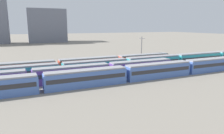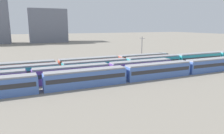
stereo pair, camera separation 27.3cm
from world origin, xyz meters
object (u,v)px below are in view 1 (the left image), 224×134
at_px(train_track_2, 177,60).
at_px(catenary_pole_1, 142,49).
at_px(train_track_1, 72,73).
at_px(train_track_3, 90,64).
at_px(train_track_0, 125,74).

distance_m(train_track_2, catenary_pole_1, 12.35).
height_order(train_track_2, catenary_pole_1, catenary_pole_1).
distance_m(train_track_1, train_track_3, 12.83).
bearing_deg(train_track_1, train_track_3, 54.14).
bearing_deg(train_track_3, train_track_2, -10.35).
relative_size(train_track_1, train_track_2, 0.50).
xyz_separation_m(train_track_3, catenary_pole_1, (19.68, 2.82, 3.30)).
relative_size(train_track_0, train_track_2, 0.66).
xyz_separation_m(train_track_0, train_track_2, (24.62, 10.40, 0.00)).
bearing_deg(train_track_2, train_track_0, -157.10).
bearing_deg(train_track_0, catenary_pole_1, 49.32).
height_order(train_track_1, train_track_3, same).
distance_m(train_track_1, catenary_pole_1, 30.42).
distance_m(train_track_0, train_track_2, 26.73).
distance_m(train_track_2, train_track_3, 28.94).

